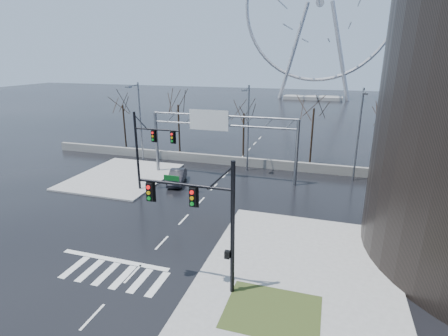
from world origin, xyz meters
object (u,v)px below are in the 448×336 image
at_px(signal_mast_near, 209,214).
at_px(sign_gantry, 219,132).
at_px(car, 177,177).
at_px(signal_mast_far, 147,145).
at_px(ferris_wheel, 320,9).

relative_size(signal_mast_near, sign_gantry, 0.49).
xyz_separation_m(sign_gantry, car, (-3.79, -3.05, -4.46)).
xyz_separation_m(signal_mast_near, signal_mast_far, (-11.01, 13.00, -0.04)).
relative_size(signal_mast_far, sign_gantry, 0.49).
bearing_deg(signal_mast_near, ferris_wheel, 90.08).
height_order(signal_mast_near, ferris_wheel, ferris_wheel).
bearing_deg(ferris_wheel, signal_mast_near, -89.92).
relative_size(signal_mast_near, car, 1.83).
height_order(signal_mast_far, ferris_wheel, ferris_wheel).
xyz_separation_m(signal_mast_near, sign_gantry, (-5.52, 19.00, 0.31)).
bearing_deg(car, signal_mast_far, -134.52).
xyz_separation_m(signal_mast_far, sign_gantry, (5.49, 6.00, 0.35)).
bearing_deg(signal_mast_far, ferris_wheel, 82.80).
bearing_deg(signal_mast_near, sign_gantry, 106.19).
height_order(sign_gantry, car, sign_gantry).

